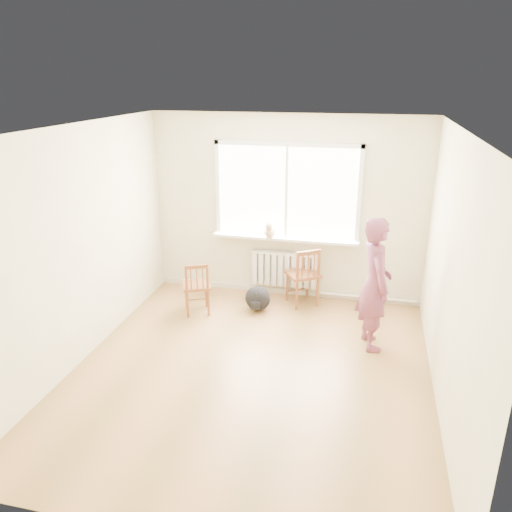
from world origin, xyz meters
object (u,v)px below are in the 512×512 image
Objects in this scene: person at (375,284)px; backpack at (258,298)px; chair_left at (197,288)px; chair_right at (304,277)px; cat at (270,230)px.

person is 1.83m from backpack.
chair_left is at bearing -160.18° from backpack.
chair_right is 2.07× the size of cat.
chair_right is 0.74m from backpack.
chair_left is 0.88m from backpack.
backpack is at bearing -102.14° from cat.
chair_right is 1.42m from person.
chair_left is 2.13× the size of backpack.
chair_left is at bearing -142.03° from cat.
cat is 1.01m from backpack.
cat is (-1.51, 1.11, 0.24)m from person.
backpack is at bearing 175.62° from chair_left.
backpack is (-0.08, -0.48, -0.88)m from cat.
cat reaches higher than backpack.
cat is at bearing -163.11° from chair_left.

